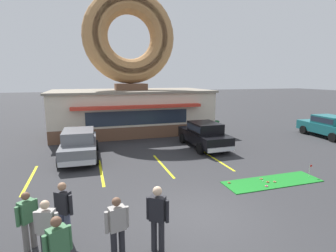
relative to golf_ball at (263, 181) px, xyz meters
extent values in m
plane|color=#2D2D30|center=(-3.64, -1.70, -0.05)|extent=(160.00, 160.00, 0.00)
cube|color=brown|center=(-3.43, 12.30, 0.40)|extent=(12.00, 6.00, 0.90)
cube|color=beige|center=(-3.43, 12.30, 2.00)|extent=(12.00, 6.00, 2.30)
cube|color=gray|center=(-3.43, 12.30, 3.23)|extent=(12.30, 6.30, 0.16)
cube|color=red|center=(-3.43, 9.00, 2.30)|extent=(9.00, 0.60, 0.20)
cube|color=#232D3D|center=(-3.43, 9.28, 1.50)|extent=(7.20, 0.03, 1.00)
cube|color=brown|center=(-3.43, 12.30, 3.56)|extent=(2.40, 1.80, 0.50)
torus|color=#B27F4C|center=(-3.43, 12.30, 7.36)|extent=(7.10, 1.90, 7.10)
torus|color=#9E6B42|center=(-3.43, 11.87, 7.36)|extent=(6.25, 1.05, 6.24)
cube|color=#197523|center=(0.40, -0.10, -0.04)|extent=(4.25, 1.25, 0.03)
torus|color=brown|center=(-1.45, 0.27, 0.00)|extent=(0.13, 0.13, 0.04)
torus|color=#D8667F|center=(-0.19, -0.47, 0.00)|extent=(0.13, 0.13, 0.04)
torus|color=#A5724C|center=(0.43, -0.21, 0.00)|extent=(0.13, 0.13, 0.04)
torus|color=#A5724C|center=(0.10, 0.24, 0.00)|extent=(0.13, 0.13, 0.04)
torus|color=brown|center=(0.14, -0.14, 0.00)|extent=(0.13, 0.13, 0.04)
sphere|color=white|center=(0.00, 0.00, 0.00)|extent=(0.04, 0.04, 0.04)
cylinder|color=silver|center=(2.28, -0.16, 0.25)|extent=(0.01, 0.01, 0.55)
cube|color=red|center=(2.34, -0.16, 0.48)|extent=(0.12, 0.01, 0.08)
cube|color=slate|center=(-7.39, 5.83, 0.61)|extent=(1.92, 4.46, 0.68)
cube|color=slate|center=(-7.40, 5.68, 1.25)|extent=(1.63, 2.15, 0.60)
cube|color=#232D3D|center=(-7.40, 5.68, 1.27)|extent=(1.66, 2.07, 0.36)
cube|color=silver|center=(-7.31, 8.06, 0.37)|extent=(1.67, 0.16, 0.24)
cube|color=silver|center=(-7.47, 3.60, 0.37)|extent=(1.67, 0.16, 0.24)
cylinder|color=black|center=(-8.22, 7.22, 0.27)|extent=(0.24, 0.65, 0.64)
cylinder|color=black|center=(-6.46, 7.16, 0.27)|extent=(0.24, 0.65, 0.64)
cylinder|color=black|center=(-8.32, 4.50, 0.27)|extent=(0.24, 0.65, 0.64)
cylinder|color=black|center=(-6.56, 4.43, 0.27)|extent=(0.24, 0.65, 0.64)
cube|color=#196066|center=(9.98, 5.79, 0.61)|extent=(2.04, 4.51, 0.68)
cube|color=#196066|center=(9.98, 5.64, 1.25)|extent=(1.69, 2.20, 0.60)
cube|color=#232D3D|center=(9.98, 5.64, 1.27)|extent=(1.71, 2.12, 0.36)
cube|color=silver|center=(10.13, 8.02, 0.37)|extent=(1.67, 0.21, 0.24)
cylinder|color=black|center=(9.20, 7.21, 0.27)|extent=(0.26, 0.65, 0.64)
cylinder|color=black|center=(10.95, 7.10, 0.27)|extent=(0.26, 0.65, 0.64)
cylinder|color=black|center=(9.02, 4.49, 0.27)|extent=(0.26, 0.65, 0.64)
cube|color=black|center=(0.04, 5.94, 0.61)|extent=(1.82, 4.42, 0.68)
cube|color=black|center=(0.04, 5.79, 1.25)|extent=(1.59, 2.12, 0.60)
cube|color=#232D3D|center=(0.04, 5.79, 1.27)|extent=(1.61, 2.04, 0.36)
cube|color=silver|center=(0.01, 8.17, 0.37)|extent=(1.67, 0.12, 0.24)
cube|color=silver|center=(0.07, 3.71, 0.37)|extent=(1.67, 0.12, 0.24)
cylinder|color=black|center=(-0.86, 7.30, 0.27)|extent=(0.23, 0.64, 0.64)
cylinder|color=black|center=(0.90, 7.32, 0.27)|extent=(0.23, 0.64, 0.64)
cylinder|color=black|center=(-0.82, 4.57, 0.27)|extent=(0.23, 0.64, 0.64)
cylinder|color=black|center=(0.94, 4.59, 0.27)|extent=(0.23, 0.64, 0.64)
cylinder|color=#474C66|center=(-7.72, -1.73, 0.36)|extent=(0.15, 0.15, 0.81)
cylinder|color=#474C66|center=(-7.56, -1.85, 0.36)|extent=(0.15, 0.15, 0.81)
cube|color=black|center=(-7.64, -1.79, 1.06)|extent=(0.45, 0.43, 0.60)
cylinder|color=black|center=(-7.84, -1.63, 1.03)|extent=(0.10, 0.10, 0.55)
cylinder|color=black|center=(-7.45, -1.94, 1.03)|extent=(0.10, 0.10, 0.55)
sphere|color=#9E7051|center=(-7.64, -1.79, 1.50)|extent=(0.22, 0.22, 0.22)
cylinder|color=#232328|center=(-7.86, -2.63, 0.34)|extent=(0.15, 0.15, 0.78)
cylinder|color=#232328|center=(-8.05, -2.56, 0.34)|extent=(0.15, 0.15, 0.78)
cube|color=gray|center=(-7.95, -2.60, 1.01)|extent=(0.44, 0.36, 0.57)
cylinder|color=gray|center=(-7.72, -2.69, 0.98)|extent=(0.10, 0.10, 0.52)
cylinder|color=gray|center=(-8.18, -2.50, 0.98)|extent=(0.10, 0.10, 0.52)
sphere|color=beige|center=(-7.95, -2.60, 1.43)|extent=(0.21, 0.21, 0.21)
cylinder|color=#232328|center=(-5.31, -3.03, 0.38)|extent=(0.15, 0.15, 0.86)
cylinder|color=#232328|center=(-5.47, -2.91, 0.38)|extent=(0.15, 0.15, 0.86)
cube|color=black|center=(-5.39, -2.97, 1.12)|extent=(0.45, 0.42, 0.63)
cylinder|color=black|center=(-5.19, -3.12, 1.09)|extent=(0.10, 0.10, 0.58)
cylinder|color=black|center=(-5.59, -2.82, 1.09)|extent=(0.10, 0.10, 0.58)
sphere|color=beige|center=(-5.39, -2.97, 1.58)|extent=(0.23, 0.23, 0.23)
cube|color=#386B42|center=(-7.62, -3.51, 1.04)|extent=(0.45, 0.39, 0.59)
cylinder|color=#386B42|center=(-7.84, -3.64, 1.01)|extent=(0.10, 0.10, 0.54)
cylinder|color=#386B42|center=(-7.41, -3.39, 1.01)|extent=(0.10, 0.10, 0.54)
sphere|color=brown|center=(-7.62, -3.51, 1.47)|extent=(0.21, 0.21, 0.21)
cylinder|color=slate|center=(-8.41, -1.80, 0.33)|extent=(0.15, 0.15, 0.76)
cylinder|color=slate|center=(-8.56, -1.94, 0.33)|extent=(0.15, 0.15, 0.76)
cube|color=#386B42|center=(-8.49, -1.87, 0.98)|extent=(0.44, 0.43, 0.55)
cylinder|color=#386B42|center=(-8.31, -1.70, 0.96)|extent=(0.10, 0.10, 0.51)
cylinder|color=#386B42|center=(-8.67, -2.04, 0.96)|extent=(0.10, 0.10, 0.51)
sphere|color=brown|center=(-8.49, -1.87, 1.39)|extent=(0.20, 0.20, 0.20)
cylinder|color=#232328|center=(-6.48, -2.99, 0.34)|extent=(0.15, 0.15, 0.79)
cylinder|color=#232328|center=(-6.28, -2.94, 0.34)|extent=(0.15, 0.15, 0.79)
cube|color=gray|center=(-6.38, -2.96, 1.02)|extent=(0.42, 0.32, 0.57)
cylinder|color=gray|center=(-6.62, -3.02, 0.99)|extent=(0.10, 0.10, 0.53)
cylinder|color=gray|center=(-6.14, -2.91, 0.99)|extent=(0.10, 0.10, 0.53)
sphere|color=brown|center=(-6.38, -2.96, 1.45)|extent=(0.21, 0.21, 0.21)
cylinder|color=#1E662D|center=(2.80, 9.59, 0.42)|extent=(0.56, 0.56, 0.95)
torus|color=#123D1B|center=(2.80, 9.59, 0.90)|extent=(0.57, 0.57, 0.05)
cube|color=yellow|center=(-9.42, 3.30, -0.05)|extent=(0.12, 3.60, 0.01)
cube|color=yellow|center=(-6.42, 3.30, -0.05)|extent=(0.12, 3.60, 0.01)
cube|color=yellow|center=(-3.42, 3.30, -0.05)|extent=(0.12, 3.60, 0.01)
cube|color=yellow|center=(-0.42, 3.30, -0.05)|extent=(0.12, 3.60, 0.01)
camera|label=1|loc=(-6.93, -8.72, 4.28)|focal=28.00mm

